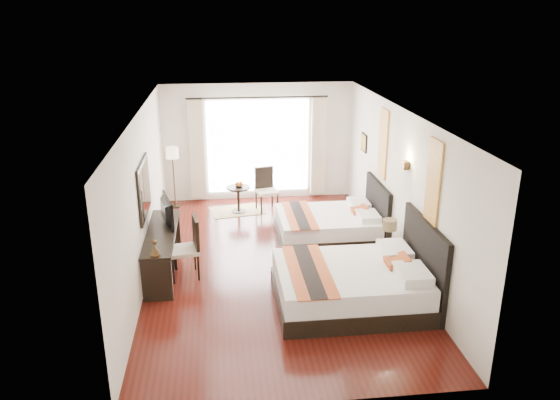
{
  "coord_description": "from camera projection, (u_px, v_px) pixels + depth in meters",
  "views": [
    {
      "loc": [
        -0.94,
        -8.98,
        4.43
      ],
      "look_at": [
        0.14,
        0.39,
        1.11
      ],
      "focal_mm": 35.0,
      "sensor_mm": 36.0,
      "label": 1
    }
  ],
  "objects": [
    {
      "name": "console_desk",
      "position": [
        163.0,
        251.0,
        9.62
      ],
      "size": [
        0.5,
        2.2,
        0.76
      ],
      "primitive_type": "cube",
      "color": "black",
      "rests_on": "floor"
    },
    {
      "name": "side_table",
      "position": [
        239.0,
        199.0,
        12.44
      ],
      "size": [
        0.52,
        0.52,
        0.61
      ],
      "primitive_type": "cylinder",
      "color": "black",
      "rests_on": "floor"
    },
    {
      "name": "television",
      "position": [
        163.0,
        211.0,
        9.72
      ],
      "size": [
        0.33,
        0.88,
        0.51
      ],
      "primitive_type": "imported",
      "rotation": [
        0.0,
        0.0,
        1.82
      ],
      "color": "black",
      "rests_on": "console_desk"
    },
    {
      "name": "art_panel_near",
      "position": [
        433.0,
        184.0,
        8.14
      ],
      "size": [
        0.03,
        0.5,
        1.35
      ],
      "primitive_type": "cube",
      "color": "#973715",
      "rests_on": "wall_headboard"
    },
    {
      "name": "mirror_glass",
      "position": [
        145.0,
        189.0,
        9.21
      ],
      "size": [
        0.01,
        1.12,
        0.82
      ],
      "primitive_type": "cube",
      "color": "white",
      "rests_on": "mirror_frame"
    },
    {
      "name": "table_lamp",
      "position": [
        390.0,
        226.0,
        9.67
      ],
      "size": [
        0.25,
        0.25,
        0.4
      ],
      "color": "black",
      "rests_on": "nightstand"
    },
    {
      "name": "desk_chair",
      "position": [
        186.0,
        259.0,
        9.43
      ],
      "size": [
        0.58,
        0.58,
        1.07
      ],
      "rotation": [
        0.0,
        0.0,
        3.31
      ],
      "color": "beige",
      "rests_on": "floor"
    },
    {
      "name": "window_glass",
      "position": [
        258.0,
        146.0,
        13.05
      ],
      "size": [
        2.4,
        0.02,
        2.2
      ],
      "primitive_type": "cube",
      "color": "white",
      "rests_on": "wall_window"
    },
    {
      "name": "wall_headboard",
      "position": [
        399.0,
        187.0,
        9.76
      ],
      "size": [
        0.01,
        7.5,
        2.8
      ],
      "primitive_type": "cube",
      "color": "silver",
      "rests_on": "floor"
    },
    {
      "name": "wall_desk",
      "position": [
        143.0,
        197.0,
        9.28
      ],
      "size": [
        0.01,
        7.5,
        2.8
      ],
      "primitive_type": "cube",
      "color": "silver",
      "rests_on": "floor"
    },
    {
      "name": "bed_far",
      "position": [
        332.0,
        225.0,
        11.0
      ],
      "size": [
        2.07,
        1.61,
        1.16
      ],
      "color": "black",
      "rests_on": "floor"
    },
    {
      "name": "drape_right",
      "position": [
        318.0,
        147.0,
        13.12
      ],
      "size": [
        0.35,
        0.14,
        2.35
      ],
      "primitive_type": "cube",
      "color": "beige",
      "rests_on": "floor"
    },
    {
      "name": "floor",
      "position": [
        275.0,
        264.0,
        9.99
      ],
      "size": [
        4.5,
        7.5,
        0.01
      ],
      "primitive_type": "cube",
      "color": "#3A100A",
      "rests_on": "ground"
    },
    {
      "name": "vase",
      "position": [
        395.0,
        243.0,
        9.51
      ],
      "size": [
        0.16,
        0.16,
        0.13
      ],
      "primitive_type": "imported",
      "rotation": [
        0.0,
        0.0,
        -0.34
      ],
      "color": "black",
      "rests_on": "nightstand"
    },
    {
      "name": "ceiling",
      "position": [
        274.0,
        113.0,
        9.06
      ],
      "size": [
        4.5,
        7.5,
        0.02
      ],
      "primitive_type": "cube",
      "color": "white",
      "rests_on": "wall_headboard"
    },
    {
      "name": "wall_sconce",
      "position": [
        405.0,
        165.0,
        9.21
      ],
      "size": [
        0.1,
        0.14,
        0.14
      ],
      "primitive_type": "cube",
      "color": "#412D17",
      "rests_on": "wall_headboard"
    },
    {
      "name": "nightstand",
      "position": [
        389.0,
        257.0,
        9.76
      ],
      "size": [
        0.38,
        0.47,
        0.45
      ],
      "primitive_type": "cube",
      "color": "black",
      "rests_on": "floor"
    },
    {
      "name": "jute_rug",
      "position": [
        236.0,
        211.0,
        12.6
      ],
      "size": [
        1.3,
        1.0,
        0.01
      ],
      "primitive_type": "cube",
      "rotation": [
        0.0,
        0.0,
        0.18
      ],
      "color": "tan",
      "rests_on": "floor"
    },
    {
      "name": "window_chair",
      "position": [
        267.0,
        198.0,
        12.54
      ],
      "size": [
        0.56,
        0.56,
        1.0
      ],
      "rotation": [
        0.0,
        0.0,
        -1.34
      ],
      "color": "beige",
      "rests_on": "floor"
    },
    {
      "name": "sheer_curtain",
      "position": [
        258.0,
        147.0,
        12.99
      ],
      "size": [
        2.3,
        0.02,
        2.1
      ],
      "primitive_type": "cube",
      "color": "white",
      "rests_on": "wall_window"
    },
    {
      "name": "fruit_bowl",
      "position": [
        239.0,
        186.0,
        12.34
      ],
      "size": [
        0.22,
        0.22,
        0.05
      ],
      "primitive_type": "imported",
      "rotation": [
        0.0,
        0.0,
        0.04
      ],
      "color": "#432618",
      "rests_on": "side_table"
    },
    {
      "name": "floor_lamp",
      "position": [
        172.0,
        157.0,
        12.47
      ],
      "size": [
        0.29,
        0.29,
        1.44
      ],
      "color": "black",
      "rests_on": "floor"
    },
    {
      "name": "mirror_frame",
      "position": [
        144.0,
        189.0,
        9.21
      ],
      "size": [
        0.04,
        1.25,
        0.95
      ],
      "primitive_type": "cube",
      "color": "black",
      "rests_on": "wall_desk"
    },
    {
      "name": "bed_near",
      "position": [
        356.0,
        284.0,
        8.56
      ],
      "size": [
        2.38,
        1.85,
        1.34
      ],
      "color": "black",
      "rests_on": "floor"
    },
    {
      "name": "drape_left",
      "position": [
        197.0,
        150.0,
        12.8
      ],
      "size": [
        0.35,
        0.14,
        2.35
      ],
      "primitive_type": "cube",
      "color": "beige",
      "rests_on": "floor"
    },
    {
      "name": "wall_entry",
      "position": [
        310.0,
        299.0,
        6.01
      ],
      "size": [
        4.5,
        0.01,
        2.8
      ],
      "primitive_type": "cube",
      "color": "silver",
      "rests_on": "floor"
    },
    {
      "name": "art_panel_far",
      "position": [
        383.0,
        144.0,
        10.55
      ],
      "size": [
        0.03,
        0.5,
        1.35
      ],
      "primitive_type": "cube",
      "color": "#973715",
      "rests_on": "wall_headboard"
    },
    {
      "name": "wall_window",
      "position": [
        258.0,
        142.0,
        13.03
      ],
      "size": [
        4.5,
        0.01,
        2.8
      ],
      "primitive_type": "cube",
      "color": "silver",
      "rests_on": "floor"
    },
    {
      "name": "bronze_figurine",
      "position": [
        155.0,
        249.0,
        8.52
      ],
      "size": [
        0.2,
        0.2,
        0.24
      ],
      "primitive_type": null,
      "rotation": [
        0.0,
        0.0,
        -0.28
      ],
      "color": "#412D17",
      "rests_on": "console_desk"
    }
  ]
}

